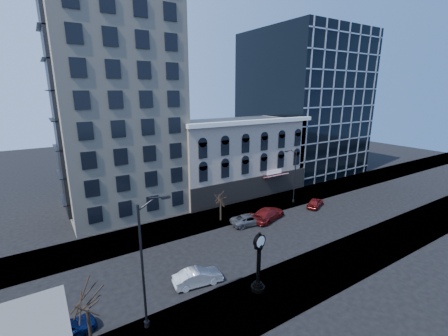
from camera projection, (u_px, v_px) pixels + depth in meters
ground at (228, 250)px, 32.32m from camera, size 160.00×160.00×0.00m
sidewalk_far at (195, 223)px, 38.84m from camera, size 160.00×6.00×0.12m
sidewalk_near at (279, 290)px, 25.77m from camera, size 160.00×6.00×0.12m
cream_tower at (113, 70)px, 39.72m from camera, size 15.90×15.40×42.50m
victorian_row at (236, 156)px, 50.03m from camera, size 22.60×11.19×12.50m
glass_office at (302, 104)px, 62.49m from camera, size 20.00×20.15×28.00m
street_clock at (259, 264)px, 25.11m from camera, size 1.22×1.22×5.38m
street_lamp_near at (151, 229)px, 20.16m from camera, size 2.58×0.42×9.95m
street_lamp_far at (293, 162)px, 43.92m from camera, size 2.19×0.34×8.43m
bare_tree_near at (86, 298)px, 17.89m from camera, size 3.51×3.51×6.03m
bare_tree_far at (221, 195)px, 38.65m from camera, size 2.67×2.67×4.59m
car_near_a at (64, 331)px, 20.49m from camera, size 4.46×2.66×1.42m
car_near_b at (198, 277)px, 26.45m from camera, size 4.54×2.14×1.44m
car_far_a at (249, 220)px, 38.32m from camera, size 5.06×2.77×1.34m
car_far_b at (268, 214)px, 39.71m from camera, size 6.13×3.93×1.65m
car_far_c at (315, 203)px, 44.10m from camera, size 4.25×3.05×1.34m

